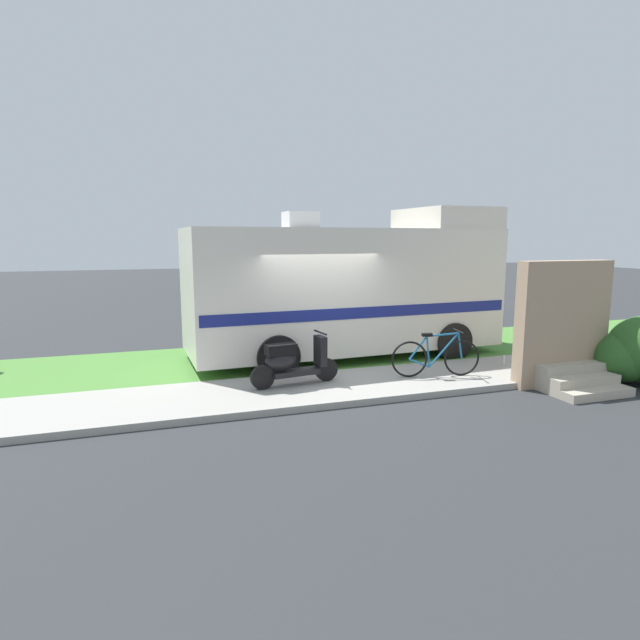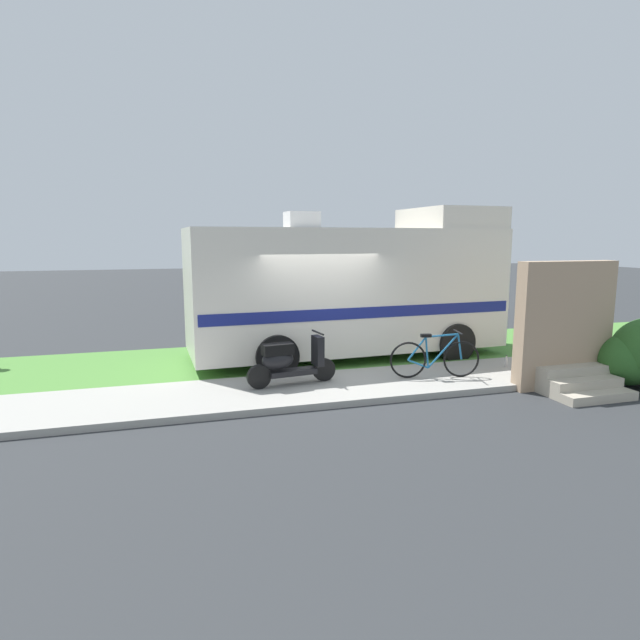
% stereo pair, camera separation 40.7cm
% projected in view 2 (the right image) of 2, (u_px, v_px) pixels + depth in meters
% --- Properties ---
extents(ground_plane, '(80.00, 80.00, 0.00)m').
position_uv_depth(ground_plane, '(321.00, 374.00, 10.81)').
color(ground_plane, '#2D3033').
extents(sidewalk, '(24.00, 2.00, 0.12)m').
position_uv_depth(sidewalk, '(339.00, 387.00, 9.66)').
color(sidewalk, '#9E9B93').
rests_on(sidewalk, ground).
extents(grass_strip, '(24.00, 3.40, 0.08)m').
position_uv_depth(grass_strip, '(303.00, 357.00, 12.22)').
color(grass_strip, '#4C8438').
rests_on(grass_strip, ground).
extents(motorhome_rv, '(7.30, 2.80, 3.53)m').
position_uv_depth(motorhome_rv, '(351.00, 287.00, 12.01)').
color(motorhome_rv, silver).
rests_on(motorhome_rv, ground).
extents(scooter, '(1.73, 0.55, 0.97)m').
position_uv_depth(scooter, '(289.00, 361.00, 9.51)').
color(scooter, black).
rests_on(scooter, ground).
extents(bicycle, '(1.74, 0.56, 0.91)m').
position_uv_depth(bicycle, '(435.00, 358.00, 10.03)').
color(bicycle, black).
rests_on(bicycle, ground).
extents(pickup_truck_near, '(5.29, 2.20, 1.75)m').
position_uv_depth(pickup_truck_near, '(411.00, 292.00, 18.05)').
color(pickup_truck_near, '#1E2328').
rests_on(pickup_truck_near, ground).
extents(pickup_truck_far, '(5.48, 2.45, 1.79)m').
position_uv_depth(pickup_truck_far, '(320.00, 286.00, 20.09)').
color(pickup_truck_far, '#B7B29E').
rests_on(pickup_truck_far, ground).
extents(porch_steps, '(2.00, 1.26, 2.40)m').
position_uv_depth(porch_steps, '(568.00, 338.00, 9.63)').
color(porch_steps, '#B2A893').
rests_on(porch_steps, ground).
extents(bottle_green, '(0.06, 0.06, 0.25)m').
position_uv_depth(bottle_green, '(506.00, 362.00, 10.92)').
color(bottle_green, '#B2B2B7').
rests_on(bottle_green, ground).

